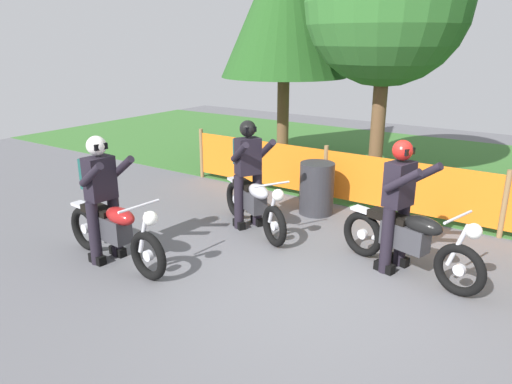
% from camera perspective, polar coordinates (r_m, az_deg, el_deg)
% --- Properties ---
extents(ground, '(24.00, 24.00, 0.02)m').
position_cam_1_polar(ground, '(5.79, 8.03, -11.77)').
color(ground, '#5B5B60').
extents(grass_verge, '(24.00, 7.32, 0.01)m').
position_cam_1_polar(grass_verge, '(11.71, 22.73, 2.43)').
color(grass_verge, '#386B2D').
rests_on(grass_verge, ground).
extents(barrier_fence, '(8.83, 0.08, 1.05)m').
position_cam_1_polar(barrier_fence, '(8.13, 17.55, 0.59)').
color(barrier_fence, olive).
rests_on(barrier_fence, ground).
extents(tree_leftmost, '(2.91, 2.91, 5.24)m').
position_cam_1_polar(tree_leftmost, '(11.40, 3.49, 21.67)').
color(tree_leftmost, brown).
rests_on(tree_leftmost, ground).
extents(tree_near_left, '(3.07, 3.07, 5.03)m').
position_cam_1_polar(tree_near_left, '(9.76, 15.50, 21.00)').
color(tree_near_left, brown).
rests_on(tree_near_left, ground).
extents(motorcycle_lead, '(2.01, 0.59, 0.95)m').
position_cam_1_polar(motorcycle_lead, '(6.46, -16.64, -4.51)').
color(motorcycle_lead, black).
rests_on(motorcycle_lead, ground).
extents(motorcycle_trailing, '(1.74, 1.03, 0.91)m').
position_cam_1_polar(motorcycle_trailing, '(7.27, -0.24, -1.37)').
color(motorcycle_trailing, black).
rests_on(motorcycle_trailing, ground).
extents(motorcycle_third, '(1.96, 0.78, 0.95)m').
position_cam_1_polar(motorcycle_third, '(6.22, 17.89, -5.51)').
color(motorcycle_third, black).
rests_on(motorcycle_third, ground).
extents(rider_lead, '(0.70, 0.58, 1.69)m').
position_cam_1_polar(rider_lead, '(6.47, -18.13, 0.00)').
color(rider_lead, black).
rests_on(rider_lead, ground).
extents(rider_trailing, '(0.79, 0.71, 1.69)m').
position_cam_1_polar(rider_trailing, '(7.30, -1.00, 2.89)').
color(rider_trailing, black).
rests_on(rider_trailing, ground).
extents(rider_third, '(0.66, 0.65, 1.69)m').
position_cam_1_polar(rider_third, '(6.16, 16.77, -1.09)').
color(rider_third, black).
rests_on(rider_third, ground).
extents(oil_drum, '(0.58, 0.58, 0.88)m').
position_cam_1_polar(oil_drum, '(8.08, 7.29, 0.45)').
color(oil_drum, '#2D2D33').
rests_on(oil_drum, ground).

